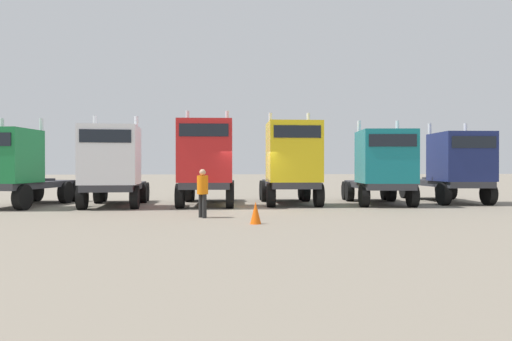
{
  "coord_description": "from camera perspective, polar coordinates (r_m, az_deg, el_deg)",
  "views": [
    {
      "loc": [
        -1.84,
        -20.05,
        1.81
      ],
      "look_at": [
        0.65,
        2.73,
        1.66
      ],
      "focal_mm": 31.98,
      "sensor_mm": 36.0,
      "label": 1
    }
  ],
  "objects": [
    {
      "name": "visitor_in_hivis",
      "position": [
        16.5,
        -6.7,
        -2.38
      ],
      "size": [
        0.54,
        0.54,
        1.75
      ],
      "rotation": [
        0.0,
        0.0,
        0.49
      ],
      "color": "black",
      "rests_on": "ground"
    },
    {
      "name": "semi_truck_yellow",
      "position": [
        21.89,
        4.48,
        1.02
      ],
      "size": [
        2.79,
        5.88,
        4.52
      ],
      "rotation": [
        0.0,
        0.0,
        -1.61
      ],
      "color": "#333338",
      "rests_on": "ground"
    },
    {
      "name": "ground",
      "position": [
        20.22,
        -0.99,
        -4.75
      ],
      "size": [
        200.0,
        200.0,
        0.0
      ],
      "primitive_type": "plane",
      "color": "gray"
    },
    {
      "name": "traffic_cone_near",
      "position": [
        14.63,
        -0.05,
        -5.31
      ],
      "size": [
        0.36,
        0.36,
        0.71
      ],
      "primitive_type": "cone",
      "color": "#F2590C",
      "rests_on": "ground"
    },
    {
      "name": "semi_truck_teal",
      "position": [
        22.69,
        15.49,
        0.48
      ],
      "size": [
        3.26,
        6.17,
        4.13
      ],
      "rotation": [
        0.0,
        0.0,
        -1.7
      ],
      "color": "#333338",
      "rests_on": "ground"
    },
    {
      "name": "semi_truck_red",
      "position": [
        21.37,
        -6.2,
        0.98
      ],
      "size": [
        2.93,
        6.43,
        4.53
      ],
      "rotation": [
        0.0,
        0.0,
        -1.63
      ],
      "color": "#333338",
      "rests_on": "ground"
    },
    {
      "name": "semi_truck_navy",
      "position": [
        25.12,
        23.52,
        0.45
      ],
      "size": [
        2.98,
        6.51,
        4.11
      ],
      "rotation": [
        0.0,
        0.0,
        -1.64
      ],
      "color": "#333338",
      "rests_on": "ground"
    },
    {
      "name": "semi_truck_white",
      "position": [
        21.76,
        -17.48,
        0.64
      ],
      "size": [
        2.72,
        5.88,
        4.25
      ],
      "rotation": [
        0.0,
        0.0,
        -1.54
      ],
      "color": "#333338",
      "rests_on": "ground"
    },
    {
      "name": "semi_truck_green",
      "position": [
        23.23,
        -28.02,
        0.37
      ],
      "size": [
        3.56,
        6.47,
        4.08
      ],
      "rotation": [
        0.0,
        0.0,
        -1.75
      ],
      "color": "#333338",
      "rests_on": "ground"
    }
  ]
}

